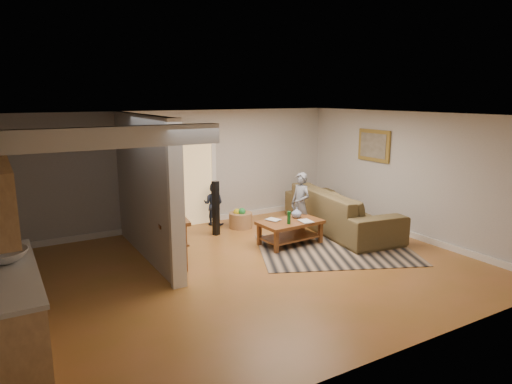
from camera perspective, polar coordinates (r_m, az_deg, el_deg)
ground at (r=7.60m, az=-1.23°, el=-9.67°), size 7.50×7.50×0.00m
room_shell at (r=7.14m, az=-10.45°, el=0.91°), size 7.54×6.02×2.52m
area_rug at (r=8.64m, az=9.89°, el=-7.09°), size 3.37×2.99×0.01m
sofa at (r=9.89m, az=10.40°, el=-4.69°), size 1.59×3.12×0.87m
coffee_table at (r=8.76m, az=4.34°, el=-4.23°), size 1.22×0.76×0.70m
tv_console at (r=7.88m, az=-10.84°, el=-3.29°), size 0.70×1.39×1.14m
speaker_left at (r=7.52m, az=-10.04°, el=-6.15°), size 0.12×0.12×0.97m
speaker_right at (r=9.29m, az=-5.05°, el=-2.04°), size 0.14×0.14×1.12m
toy_basket at (r=9.87m, az=-1.93°, el=-3.42°), size 0.50×0.50×0.45m
child at (r=9.46m, az=5.49°, el=-5.32°), size 0.37×0.51×1.29m
toddler at (r=10.17m, az=-5.29°, el=-4.07°), size 0.58×0.57×0.94m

